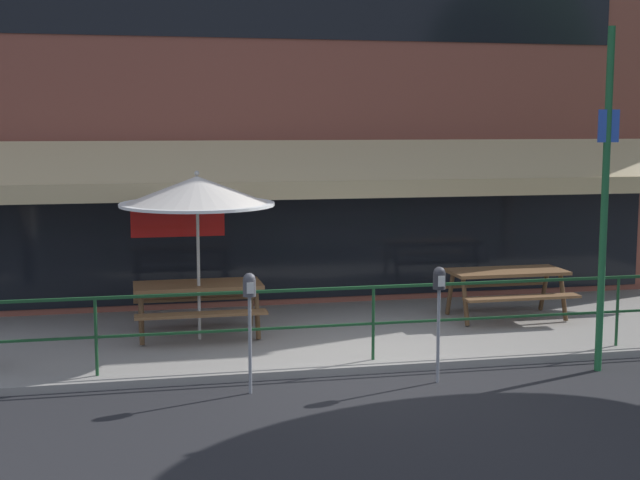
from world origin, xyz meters
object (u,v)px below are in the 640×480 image
picnic_table_centre (506,280)px  patio_umbrella_left (197,192)px  parking_meter_near (249,296)px  street_sign_pole (605,198)px  picnic_table_left (198,294)px  parking_meter_far (439,289)px

picnic_table_centre → patio_umbrella_left: bearing=-175.9°
parking_meter_near → street_sign_pole: (4.45, 0.03, 1.05)m
picnic_table_centre → patio_umbrella_left: size_ratio=0.76×
picnic_table_left → parking_meter_near: bearing=-81.1°
parking_meter_far → street_sign_pole: bearing=1.7°
patio_umbrella_left → parking_meter_near: patio_umbrella_left is taller
street_sign_pole → parking_meter_near: bearing=-179.7°
picnic_table_centre → street_sign_pole: (0.08, -2.67, 1.50)m
picnic_table_centre → parking_meter_far: size_ratio=1.27×
picnic_table_left → picnic_table_centre: same height
patio_umbrella_left → street_sign_pole: bearing=-25.7°
patio_umbrella_left → picnic_table_centre: bearing=4.1°
picnic_table_centre → patio_umbrella_left: patio_umbrella_left is taller
parking_meter_near → parking_meter_far: bearing=-1.0°
parking_meter_far → street_sign_pole: (2.17, 0.06, 1.05)m
patio_umbrella_left → parking_meter_far: bearing=-41.8°
patio_umbrella_left → parking_meter_near: (0.40, -2.36, -1.03)m
picnic_table_left → street_sign_pole: size_ratio=0.42×
picnic_table_centre → patio_umbrella_left: 5.01m
patio_umbrella_left → street_sign_pole: size_ratio=0.55×
parking_meter_near → street_sign_pole: 4.58m
picnic_table_centre → parking_meter_near: parking_meter_near is taller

